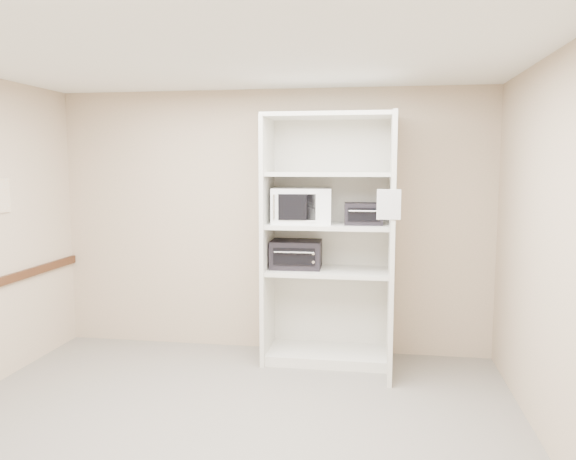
# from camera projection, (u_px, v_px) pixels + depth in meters

# --- Properties ---
(floor) EXTENTS (4.50, 4.00, 0.01)m
(floor) POSITION_uv_depth(u_px,v_px,m) (220.00, 436.00, 4.02)
(floor) COLOR slate
(floor) RESTS_ON ground
(ceiling) EXTENTS (4.50, 4.00, 0.01)m
(ceiling) POSITION_uv_depth(u_px,v_px,m) (214.00, 49.00, 3.71)
(ceiling) COLOR white
(wall_back) EXTENTS (4.50, 0.02, 2.70)m
(wall_back) POSITION_uv_depth(u_px,v_px,m) (271.00, 222.00, 5.83)
(wall_back) COLOR tan
(wall_back) RESTS_ON ground
(wall_front) EXTENTS (4.50, 0.02, 2.70)m
(wall_front) POSITION_uv_depth(u_px,v_px,m) (52.00, 340.00, 1.91)
(wall_front) COLOR tan
(wall_front) RESTS_ON ground
(wall_right) EXTENTS (0.02, 4.00, 2.70)m
(wall_right) POSITION_uv_depth(u_px,v_px,m) (564.00, 259.00, 3.52)
(wall_right) COLOR tan
(wall_right) RESTS_ON ground
(shelving_unit) EXTENTS (1.24, 0.92, 2.42)m
(shelving_unit) POSITION_uv_depth(u_px,v_px,m) (333.00, 248.00, 5.46)
(shelving_unit) COLOR beige
(shelving_unit) RESTS_ON floor
(microwave) EXTENTS (0.61, 0.48, 0.34)m
(microwave) POSITION_uv_depth(u_px,v_px,m) (302.00, 205.00, 5.49)
(microwave) COLOR white
(microwave) RESTS_ON shelving_unit
(toaster_oven_upper) EXTENTS (0.37, 0.29, 0.21)m
(toaster_oven_upper) POSITION_uv_depth(u_px,v_px,m) (363.00, 214.00, 5.36)
(toaster_oven_upper) COLOR black
(toaster_oven_upper) RESTS_ON shelving_unit
(toaster_oven_lower) EXTENTS (0.50, 0.39, 0.27)m
(toaster_oven_lower) POSITION_uv_depth(u_px,v_px,m) (296.00, 254.00, 5.56)
(toaster_oven_lower) COLOR black
(toaster_oven_lower) RESTS_ON shelving_unit
(paper_sign) EXTENTS (0.20, 0.01, 0.25)m
(paper_sign) POSITION_uv_depth(u_px,v_px,m) (389.00, 205.00, 4.71)
(paper_sign) COLOR white
(paper_sign) RESTS_ON shelving_unit
(wall_poster) EXTENTS (0.01, 0.22, 0.31)m
(wall_poster) POSITION_uv_depth(u_px,v_px,m) (2.00, 196.00, 5.02)
(wall_poster) COLOR silver
(wall_poster) RESTS_ON wall_left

